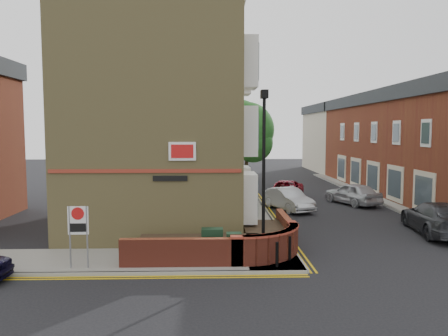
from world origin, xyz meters
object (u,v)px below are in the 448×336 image
lamppost (264,175)px  utility_cabinet_large (212,244)px  silver_car_near (288,199)px  zone_sign (78,225)px

lamppost → utility_cabinet_large: lamppost is taller
utility_cabinet_large → silver_car_near: size_ratio=0.29×
utility_cabinet_large → zone_sign: (-4.70, -0.80, 0.92)m
lamppost → silver_car_near: size_ratio=1.51×
zone_sign → silver_car_near: zone_sign is taller
zone_sign → utility_cabinet_large: bearing=9.7°
zone_sign → silver_car_near: 14.90m
utility_cabinet_large → silver_car_near: (4.74, 10.69, -0.03)m
utility_cabinet_large → zone_sign: bearing=-170.3°
zone_sign → silver_car_near: bearing=50.6°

